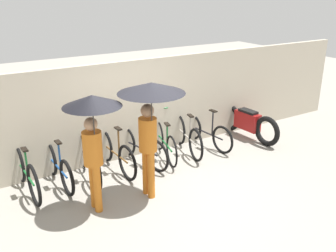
{
  "coord_description": "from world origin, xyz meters",
  "views": [
    {
      "loc": [
        -3.03,
        -5.03,
        3.6
      ],
      "look_at": [
        0.59,
        0.9,
        1.0
      ],
      "focal_mm": 40.0,
      "sensor_mm": 36.0,
      "label": 1
    }
  ],
  "objects": [
    {
      "name": "ground_plane",
      "position": [
        0.0,
        0.0,
        0.0
      ],
      "size": [
        30.0,
        30.0,
        0.0
      ],
      "primitive_type": "plane",
      "color": "gray"
    },
    {
      "name": "parked_bicycle_7",
      "position": [
        2.07,
        1.56,
        0.35
      ],
      "size": [
        0.44,
        1.72,
        1.1
      ],
      "rotation": [
        0.0,
        0.0,
        1.66
      ],
      "color": "black",
      "rests_on": "ground"
    },
    {
      "name": "parked_bicycle_5",
      "position": [
        0.89,
        1.52,
        0.37
      ],
      "size": [
        0.54,
        1.62,
        1.01
      ],
      "rotation": [
        0.0,
        0.0,
        1.33
      ],
      "color": "black",
      "rests_on": "ground"
    },
    {
      "name": "pedestrian_leading",
      "position": [
        -1.18,
        0.26,
        1.58
      ],
      "size": [
        0.92,
        0.92,
        2.07
      ],
      "rotation": [
        0.0,
        0.0,
        3.15
      ],
      "color": "#C66B1E",
      "rests_on": "ground"
    },
    {
      "name": "parked_bicycle_0",
      "position": [
        -2.07,
        1.54,
        0.4
      ],
      "size": [
        0.44,
        1.81,
        1.09
      ],
      "rotation": [
        0.0,
        0.0,
        1.61
      ],
      "color": "black",
      "rests_on": "ground"
    },
    {
      "name": "parked_bicycle_2",
      "position": [
        -0.89,
        1.51,
        0.4
      ],
      "size": [
        0.44,
        1.84,
        1.0
      ],
      "rotation": [
        0.0,
        0.0,
        1.47
      ],
      "color": "black",
      "rests_on": "ground"
    },
    {
      "name": "back_wall",
      "position": [
        0.0,
        2.0,
        1.08
      ],
      "size": [
        13.32,
        0.12,
        2.16
      ],
      "color": "#B2A893",
      "rests_on": "ground"
    },
    {
      "name": "parked_bicycle_1",
      "position": [
        -1.48,
        1.54,
        0.36
      ],
      "size": [
        0.44,
        1.66,
        0.98
      ],
      "rotation": [
        0.0,
        0.0,
        1.61
      ],
      "color": "black",
      "rests_on": "ground"
    },
    {
      "name": "parked_bicycle_6",
      "position": [
        1.48,
        1.51,
        0.38
      ],
      "size": [
        0.53,
        1.72,
        1.03
      ],
      "rotation": [
        0.0,
        0.0,
        1.36
      ],
      "color": "black",
      "rests_on": "ground"
    },
    {
      "name": "parked_bicycle_3",
      "position": [
        -0.3,
        1.53,
        0.38
      ],
      "size": [
        0.44,
        1.77,
        1.02
      ],
      "rotation": [
        0.0,
        0.0,
        1.61
      ],
      "color": "black",
      "rests_on": "ground"
    },
    {
      "name": "motorcycle",
      "position": [
        3.26,
        1.45,
        0.41
      ],
      "size": [
        0.58,
        2.01,
        0.93
      ],
      "rotation": [
        0.0,
        0.0,
        1.64
      ],
      "color": "black",
      "rests_on": "ground"
    },
    {
      "name": "pedestrian_center",
      "position": [
        -0.19,
        0.18,
        1.74
      ],
      "size": [
        1.13,
        1.13,
        2.15
      ],
      "rotation": [
        0.0,
        0.0,
        3.19
      ],
      "color": "#C66B1E",
      "rests_on": "ground"
    },
    {
      "name": "parked_bicycle_4",
      "position": [
        0.29,
        1.55,
        0.37
      ],
      "size": [
        0.52,
        1.76,
        1.08
      ],
      "rotation": [
        0.0,
        0.0,
        1.77
      ],
      "color": "black",
      "rests_on": "ground"
    }
  ]
}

